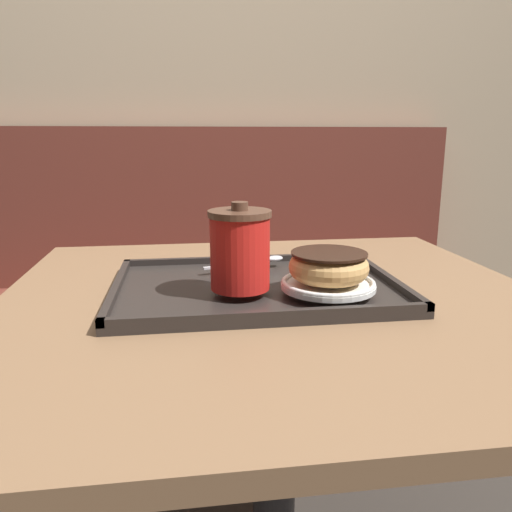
% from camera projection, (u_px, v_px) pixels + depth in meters
% --- Properties ---
extents(wall_behind, '(8.00, 0.05, 2.40)m').
position_uv_depth(wall_behind, '(223.00, 70.00, 1.79)').
color(wall_behind, tan).
rests_on(wall_behind, ground_plane).
extents(booth_bench, '(1.73, 0.44, 1.00)m').
position_uv_depth(booth_bench, '(217.00, 325.00, 1.77)').
color(booth_bench, brown).
rests_on(booth_bench, ground_plane).
extents(cafe_table, '(0.93, 0.90, 0.70)m').
position_uv_depth(cafe_table, '(275.00, 386.00, 0.89)').
color(cafe_table, '#846042').
rests_on(cafe_table, ground_plane).
extents(serving_tray, '(0.49, 0.34, 0.02)m').
position_uv_depth(serving_tray, '(256.00, 288.00, 0.87)').
color(serving_tray, '#282321').
rests_on(serving_tray, cafe_table).
extents(coffee_cup_front, '(0.10, 0.10, 0.14)m').
position_uv_depth(coffee_cup_front, '(240.00, 249.00, 0.80)').
color(coffee_cup_front, red).
rests_on(coffee_cup_front, serving_tray).
extents(plate_with_chocolate_donut, '(0.15, 0.15, 0.01)m').
position_uv_depth(plate_with_chocolate_donut, '(328.00, 284.00, 0.81)').
color(plate_with_chocolate_donut, white).
rests_on(plate_with_chocolate_donut, serving_tray).
extents(donut_chocolate_glazed, '(0.13, 0.13, 0.05)m').
position_uv_depth(donut_chocolate_glazed, '(329.00, 266.00, 0.80)').
color(donut_chocolate_glazed, tan).
rests_on(donut_chocolate_glazed, plate_with_chocolate_donut).
extents(spoon, '(0.16, 0.06, 0.01)m').
position_uv_depth(spoon, '(262.00, 260.00, 0.97)').
color(spoon, silver).
rests_on(spoon, serving_tray).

